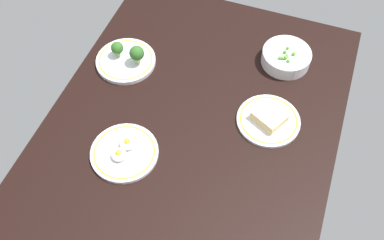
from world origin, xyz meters
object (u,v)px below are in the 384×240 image
object	(u,v)px
plate_eggs	(124,152)
plate_sandwich	(269,119)
plate_broccoli	(127,59)
bowl_peas	(286,57)

from	to	relation	value
plate_eggs	plate_sandwich	distance (cm)	45.25
plate_broccoli	bowl_peas	xyz separation A→B (cm)	(-18.55, 50.89, 0.79)
plate_eggs	plate_broccoli	xyz separation A→B (cm)	(-33.27, -14.44, 0.86)
plate_broccoli	plate_sandwich	xyz separation A→B (cm)	(7.50, 51.63, -0.67)
bowl_peas	plate_eggs	bearing A→B (deg)	-35.13
plate_eggs	plate_sandwich	bearing A→B (deg)	124.72
plate_broccoli	plate_sandwich	world-z (taller)	plate_broccoli
plate_eggs	bowl_peas	distance (cm)	63.38
bowl_peas	plate_sandwich	world-z (taller)	bowl_peas
plate_eggs	plate_sandwich	size ratio (longest dim) A/B	1.02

